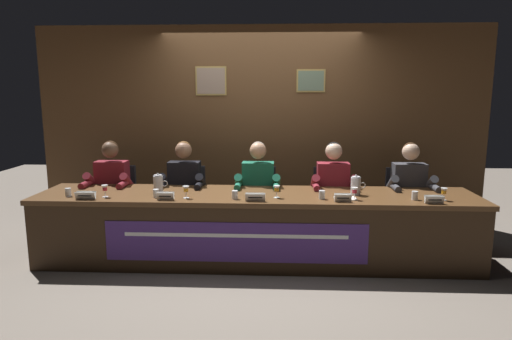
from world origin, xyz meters
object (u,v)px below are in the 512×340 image
(nameplate_far_right, at_px, (434,199))
(juice_glass_far_right, at_px, (444,192))
(chair_right, at_px, (331,207))
(water_cup_left, at_px, (156,194))
(conference_table, at_px, (255,216))
(panelist_far_left, at_px, (110,186))
(chair_center, at_px, (258,206))
(water_cup_center, at_px, (235,195))
(juice_glass_center, at_px, (277,189))
(document_stack_right, at_px, (345,198))
(juice_glass_far_left, at_px, (105,189))
(juice_glass_right, at_px, (355,191))
(panelist_left, at_px, (183,186))
(water_cup_far_left, at_px, (68,193))
(panelist_right, at_px, (333,188))
(panelist_center, at_px, (258,187))
(nameplate_center, at_px, (255,197))
(nameplate_right, at_px, (343,198))
(water_pitcher_left_side, at_px, (158,184))
(chair_left, at_px, (187,205))
(water_cup_far_right, at_px, (415,196))
(chair_far_left, at_px, (118,205))
(water_pitcher_right_side, at_px, (356,186))
(juice_glass_left, at_px, (186,190))
(water_cup_right, at_px, (322,195))
(nameplate_far_left, at_px, (85,195))
(chair_far_right, at_px, (404,208))
(nameplate_left, at_px, (165,196))

(nameplate_far_right, height_order, juice_glass_far_right, juice_glass_far_right)
(chair_right, bearing_deg, water_cup_left, -155.70)
(conference_table, xyz_separation_m, panelist_far_left, (-1.70, 0.53, 0.19))
(chair_center, distance_m, water_cup_center, 0.94)
(juice_glass_center, xyz_separation_m, document_stack_right, (0.68, -0.02, -0.08))
(juice_glass_far_left, relative_size, chair_center, 0.14)
(juice_glass_right, bearing_deg, panelist_left, 161.01)
(water_cup_far_left, height_order, chair_right, chair_right)
(panelist_right, relative_size, nameplate_far_right, 6.95)
(panelist_center, height_order, nameplate_center, panelist_center)
(panelist_left, relative_size, juice_glass_center, 9.81)
(juice_glass_far_right, bearing_deg, nameplate_right, -173.96)
(chair_right, relative_size, water_pitcher_left_side, 4.23)
(juice_glass_far_left, xyz_separation_m, water_cup_center, (1.31, -0.02, -0.05))
(conference_table, relative_size, water_cup_far_left, 53.66)
(juice_glass_far_left, relative_size, chair_left, 0.14)
(juice_glass_center, bearing_deg, water_cup_far_right, -0.68)
(document_stack_right, bearing_deg, nameplate_center, -171.72)
(chair_far_left, xyz_separation_m, nameplate_far_right, (3.41, -0.95, 0.34))
(water_pitcher_right_side, bearing_deg, juice_glass_far_left, -174.85)
(panelist_center, bearing_deg, juice_glass_left, -136.77)
(panelist_center, xyz_separation_m, water_cup_right, (0.66, -0.61, 0.06))
(juice_glass_left, relative_size, water_pitcher_left_side, 0.59)
(panelist_left, height_order, nameplate_center, panelist_left)
(juice_glass_center, bearing_deg, nameplate_center, -144.15)
(nameplate_far_left, distance_m, chair_left, 1.29)
(chair_far_right, bearing_deg, juice_glass_left, -160.55)
(juice_glass_far_left, height_order, chair_left, chair_left)
(panelist_left, xyz_separation_m, nameplate_left, (-0.02, -0.73, 0.06))
(nameplate_center, distance_m, nameplate_right, 0.85)
(nameplate_left, relative_size, water_cup_center, 1.99)
(nameplate_center, height_order, juice_glass_right, juice_glass_right)
(nameplate_far_left, bearing_deg, chair_far_right, 15.59)
(water_cup_left, bearing_deg, nameplate_far_left, -170.92)
(panelist_far_left, distance_m, water_pitcher_left_side, 0.81)
(water_pitcher_right_side, bearing_deg, nameplate_left, -170.45)
(panelist_left, bearing_deg, nameplate_far_left, -137.71)
(panelist_far_left, distance_m, juice_glass_left, 1.21)
(water_cup_center, bearing_deg, conference_table, 32.52)
(chair_center, height_order, water_cup_far_right, chair_center)
(chair_right, bearing_deg, conference_table, -139.53)
(chair_center, bearing_deg, panelist_far_left, -173.35)
(chair_far_left, height_order, water_cup_far_left, chair_far_left)
(water_cup_left, distance_m, water_cup_far_right, 2.56)
(water_pitcher_right_side, bearing_deg, water_cup_far_right, -19.41)
(chair_left, bearing_deg, chair_far_left, 180.00)
(chair_left, height_order, chair_center, same)
(water_cup_far_left, bearing_deg, water_cup_left, -0.36)
(nameplate_right, bearing_deg, conference_table, 167.81)
(panelist_right, bearing_deg, water_cup_left, -161.03)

